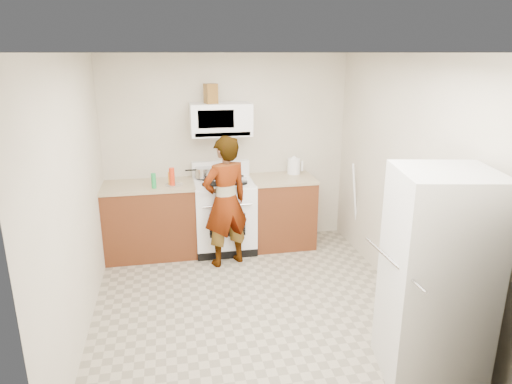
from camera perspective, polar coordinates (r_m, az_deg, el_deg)
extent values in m
plane|color=gray|center=(4.86, -0.38, -13.95)|extent=(3.60, 3.60, 0.00)
cube|color=beige|center=(6.06, -3.59, 5.10)|extent=(3.20, 0.02, 2.50)
cube|color=beige|center=(4.89, 18.23, 1.34)|extent=(0.02, 3.60, 2.50)
cube|color=brown|center=(5.95, -13.04, -3.58)|extent=(1.12, 0.62, 0.90)
cube|color=tan|center=(5.81, -13.34, 0.75)|extent=(1.14, 0.64, 0.03)
cube|color=brown|center=(6.12, 3.26, -2.56)|extent=(0.80, 0.62, 0.90)
cube|color=tan|center=(5.98, 3.33, 1.66)|extent=(0.82, 0.64, 0.03)
cube|color=white|center=(5.97, -3.99, -3.09)|extent=(0.76, 0.65, 0.90)
cube|color=white|center=(5.83, -4.08, 1.20)|extent=(0.76, 0.62, 0.03)
cube|color=white|center=(6.07, -4.45, 2.97)|extent=(0.76, 0.08, 0.20)
cube|color=white|center=(5.80, -4.42, 9.05)|extent=(0.76, 0.38, 0.40)
imported|color=tan|center=(5.44, -3.83, -1.24)|extent=(0.68, 0.56, 1.60)
cube|color=silver|center=(3.80, 21.54, -10.03)|extent=(0.83, 0.83, 1.70)
cylinder|color=white|center=(6.16, 4.74, 3.24)|extent=(0.17, 0.17, 0.21)
cube|color=brown|center=(5.73, -5.68, 12.14)|extent=(0.17, 0.17, 0.24)
cylinder|color=silver|center=(5.95, -6.57, 2.44)|extent=(0.28, 0.28, 0.12)
cube|color=white|center=(5.75, -2.41, 1.43)|extent=(0.27, 0.20, 0.05)
cylinder|color=red|center=(5.66, -10.46, 1.88)|extent=(0.08, 0.08, 0.22)
cylinder|color=orange|center=(5.70, -10.66, 1.66)|extent=(0.07, 0.07, 0.16)
cylinder|color=#1A9041|center=(5.61, -12.67, 1.38)|extent=(0.07, 0.07, 0.18)
cylinder|color=white|center=(5.71, -10.20, 0.91)|extent=(0.23, 0.23, 0.01)
cylinder|color=white|center=(6.07, 12.30, -1.71)|extent=(0.22, 0.16, 1.17)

